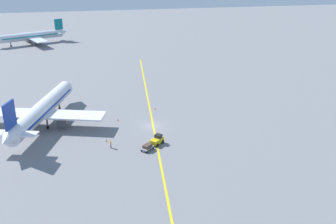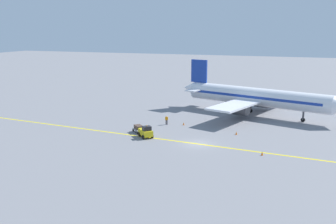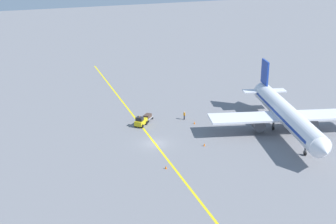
{
  "view_description": "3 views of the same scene",
  "coord_description": "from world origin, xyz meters",
  "px_view_note": "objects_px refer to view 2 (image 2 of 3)",
  "views": [
    {
      "loc": [
        -12.77,
        -79.12,
        35.4
      ],
      "look_at": [
        3.74,
        1.76,
        2.34
      ],
      "focal_mm": 42.0,
      "sensor_mm": 36.0,
      "label": 1
    },
    {
      "loc": [
        55.73,
        15.83,
        17.35
      ],
      "look_at": [
        -2.46,
        -5.88,
        4.09
      ],
      "focal_mm": 42.0,
      "sensor_mm": 36.0,
      "label": 2
    },
    {
      "loc": [
        28.09,
        70.22,
        32.62
      ],
      "look_at": [
        -3.4,
        -2.08,
        4.74
      ],
      "focal_mm": 50.0,
      "sensor_mm": 36.0,
      "label": 3
    }
  ],
  "objects_px": {
    "traffic_cone_near_nose": "(236,133)",
    "traffic_cone_by_wingtip": "(262,153)",
    "baggage_tug_white": "(146,132)",
    "baggage_cart_trailing": "(139,128)",
    "traffic_cone_mid_apron": "(184,124)",
    "ground_crew_worker": "(167,120)",
    "airplane_at_gate": "(255,97)"
  },
  "relations": [
    {
      "from": "baggage_tug_white",
      "to": "traffic_cone_by_wingtip",
      "type": "xyz_separation_m",
      "value": [
        2.85,
        18.94,
        -0.63
      ]
    },
    {
      "from": "traffic_cone_by_wingtip",
      "to": "airplane_at_gate",
      "type": "bearing_deg",
      "value": -169.26
    },
    {
      "from": "airplane_at_gate",
      "to": "baggage_cart_trailing",
      "type": "height_order",
      "value": "airplane_at_gate"
    },
    {
      "from": "airplane_at_gate",
      "to": "traffic_cone_near_nose",
      "type": "xyz_separation_m",
      "value": [
        16.48,
        -0.5,
        -3.43
      ]
    },
    {
      "from": "ground_crew_worker",
      "to": "baggage_tug_white",
      "type": "bearing_deg",
      "value": -0.78
    },
    {
      "from": "baggage_cart_trailing",
      "to": "ground_crew_worker",
      "type": "xyz_separation_m",
      "value": [
        -6.92,
        2.46,
        0.15
      ]
    },
    {
      "from": "traffic_cone_near_nose",
      "to": "traffic_cone_mid_apron",
      "type": "distance_m",
      "value": 10.79
    },
    {
      "from": "baggage_tug_white",
      "to": "traffic_cone_mid_apron",
      "type": "height_order",
      "value": "baggage_tug_white"
    },
    {
      "from": "baggage_cart_trailing",
      "to": "traffic_cone_mid_apron",
      "type": "bearing_deg",
      "value": 144.12
    },
    {
      "from": "ground_crew_worker",
      "to": "traffic_cone_near_nose",
      "type": "bearing_deg",
      "value": 79.43
    },
    {
      "from": "traffic_cone_near_nose",
      "to": "airplane_at_gate",
      "type": "bearing_deg",
      "value": 178.26
    },
    {
      "from": "airplane_at_gate",
      "to": "ground_crew_worker",
      "type": "xyz_separation_m",
      "value": [
        13.98,
        -13.87,
        -2.8
      ]
    },
    {
      "from": "baggage_cart_trailing",
      "to": "traffic_cone_mid_apron",
      "type": "height_order",
      "value": "baggage_cart_trailing"
    },
    {
      "from": "baggage_cart_trailing",
      "to": "traffic_cone_near_nose",
      "type": "xyz_separation_m",
      "value": [
        -4.43,
        15.83,
        -0.49
      ]
    },
    {
      "from": "airplane_at_gate",
      "to": "traffic_cone_near_nose",
      "type": "distance_m",
      "value": 16.84
    },
    {
      "from": "ground_crew_worker",
      "to": "traffic_cone_near_nose",
      "type": "distance_m",
      "value": 13.62
    },
    {
      "from": "baggage_tug_white",
      "to": "airplane_at_gate",
      "type": "bearing_deg",
      "value": 148.93
    },
    {
      "from": "airplane_at_gate",
      "to": "baggage_cart_trailing",
      "type": "relative_size",
      "value": 12.29
    },
    {
      "from": "baggage_tug_white",
      "to": "traffic_cone_by_wingtip",
      "type": "height_order",
      "value": "baggage_tug_white"
    },
    {
      "from": "airplane_at_gate",
      "to": "baggage_tug_white",
      "type": "distance_m",
      "value": 27.26
    },
    {
      "from": "ground_crew_worker",
      "to": "airplane_at_gate",
      "type": "bearing_deg",
      "value": 135.23
    },
    {
      "from": "traffic_cone_near_nose",
      "to": "traffic_cone_by_wingtip",
      "type": "height_order",
      "value": "same"
    },
    {
      "from": "airplane_at_gate",
      "to": "traffic_cone_mid_apron",
      "type": "xyz_separation_m",
      "value": [
        13.26,
        -10.8,
        -3.43
      ]
    },
    {
      "from": "baggage_tug_white",
      "to": "baggage_cart_trailing",
      "type": "bearing_deg",
      "value": -134.9
    },
    {
      "from": "baggage_tug_white",
      "to": "traffic_cone_near_nose",
      "type": "height_order",
      "value": "baggage_tug_white"
    },
    {
      "from": "ground_crew_worker",
      "to": "traffic_cone_by_wingtip",
      "type": "distance_m",
      "value": 22.38
    },
    {
      "from": "baggage_cart_trailing",
      "to": "ground_crew_worker",
      "type": "distance_m",
      "value": 7.35
    },
    {
      "from": "baggage_tug_white",
      "to": "baggage_cart_trailing",
      "type": "relative_size",
      "value": 1.13
    },
    {
      "from": "traffic_cone_mid_apron",
      "to": "traffic_cone_by_wingtip",
      "type": "distance_m",
      "value": 20.31
    },
    {
      "from": "baggage_cart_trailing",
      "to": "traffic_cone_by_wingtip",
      "type": "bearing_deg",
      "value": 76.33
    },
    {
      "from": "baggage_cart_trailing",
      "to": "traffic_cone_by_wingtip",
      "type": "distance_m",
      "value": 21.9
    },
    {
      "from": "traffic_cone_near_nose",
      "to": "traffic_cone_by_wingtip",
      "type": "xyz_separation_m",
      "value": [
        9.6,
        5.45,
        0.0
      ]
    }
  ]
}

